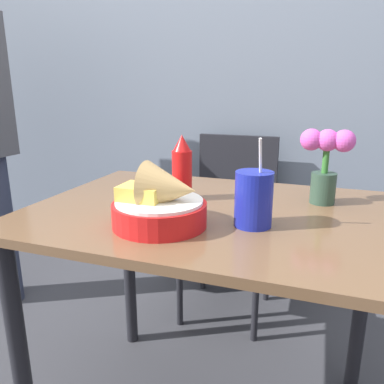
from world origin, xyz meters
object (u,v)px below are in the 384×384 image
(chair_far_window, at_px, (232,209))
(food_basket, at_px, (162,203))
(ketchup_bottle, at_px, (182,169))
(drink_cup, at_px, (254,201))
(flower_vase, at_px, (326,159))

(chair_far_window, distance_m, food_basket, 0.99)
(food_basket, relative_size, ketchup_bottle, 1.18)
(food_basket, bearing_deg, ketchup_bottle, 99.08)
(chair_far_window, distance_m, drink_cup, 0.96)
(drink_cup, distance_m, flower_vase, 0.31)
(food_basket, relative_size, drink_cup, 1.05)
(chair_far_window, height_order, food_basket, food_basket)
(food_basket, distance_m, ketchup_bottle, 0.24)
(ketchup_bottle, bearing_deg, food_basket, -80.92)
(flower_vase, bearing_deg, ketchup_bottle, -166.51)
(ketchup_bottle, distance_m, drink_cup, 0.30)
(chair_far_window, height_order, ketchup_bottle, ketchup_bottle)
(ketchup_bottle, xyz_separation_m, flower_vase, (0.41, 0.10, 0.04))
(chair_far_window, height_order, flower_vase, flower_vase)
(chair_far_window, xyz_separation_m, food_basket, (0.04, -0.94, 0.31))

